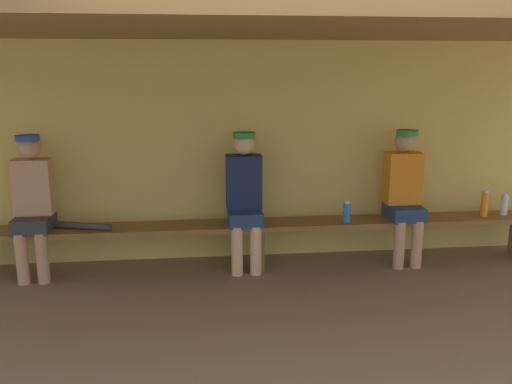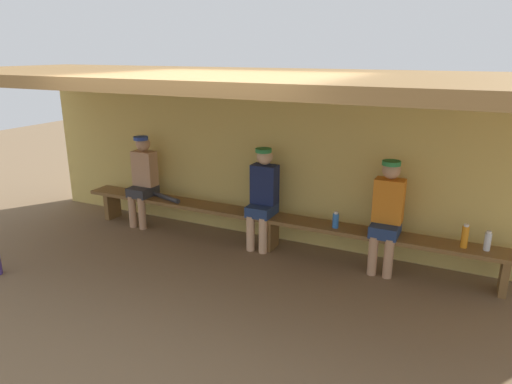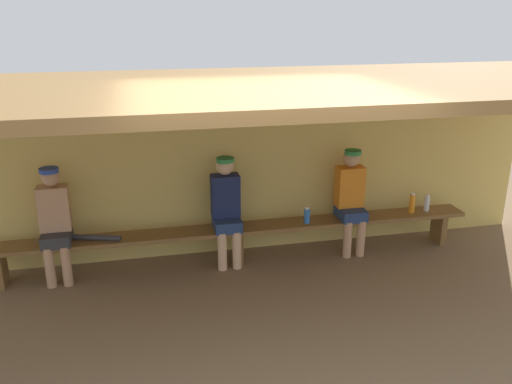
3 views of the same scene
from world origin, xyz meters
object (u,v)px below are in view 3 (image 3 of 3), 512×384
object	(u,v)px
bench	(238,233)
water_bottle_clear	(412,203)
water_bottle_green	(427,203)
baseball_bat	(87,237)
player_middle	(226,206)
water_bottle_orange	(307,216)
player_rightmost	(55,219)
player_in_white	(351,196)

from	to	relation	value
bench	water_bottle_clear	bearing A→B (deg)	-0.29
water_bottle_green	water_bottle_clear	size ratio (longest dim) A/B	0.82
bench	baseball_bat	xyz separation A→B (m)	(-1.78, -0.00, 0.11)
player_middle	water_bottle_orange	distance (m)	1.03
water_bottle_orange	baseball_bat	distance (m)	2.65
bench	water_bottle_green	distance (m)	2.55
water_bottle_green	water_bottle_orange	distance (m)	1.67
player_rightmost	water_bottle_clear	bearing A→B (deg)	-0.20
water_bottle_orange	player_in_white	bearing A→B (deg)	5.11
player_middle	player_in_white	bearing A→B (deg)	0.00
bench	baseball_bat	size ratio (longest dim) A/B	7.57
player_in_white	water_bottle_clear	xyz separation A→B (m)	(0.85, -0.02, -0.16)
water_bottle_green	water_bottle_clear	xyz separation A→B (m)	(-0.23, -0.02, 0.02)
water_bottle_green	baseball_bat	distance (m)	4.32
water_bottle_orange	baseball_bat	xyz separation A→B (m)	(-2.65, 0.05, -0.06)
player_middle	water_bottle_green	distance (m)	2.69
player_rightmost	water_bottle_clear	xyz separation A→B (m)	(4.42, -0.02, -0.16)
water_bottle_green	water_bottle_clear	bearing A→B (deg)	-173.92
player_rightmost	baseball_bat	xyz separation A→B (m)	(0.33, -0.00, -0.25)
player_middle	player_rightmost	distance (m)	1.97
player_middle	water_bottle_clear	bearing A→B (deg)	-0.35
player_in_white	baseball_bat	bearing A→B (deg)	-179.94
player_in_white	player_rightmost	bearing A→B (deg)	180.00
player_middle	bench	bearing A→B (deg)	-1.47
water_bottle_green	player_middle	bearing A→B (deg)	-179.80
player_middle	baseball_bat	world-z (taller)	player_middle
player_middle	water_bottle_orange	xyz separation A→B (m)	(1.01, -0.05, -0.19)
player_middle	water_bottle_green	world-z (taller)	player_middle
bench	player_in_white	xyz separation A→B (m)	(1.46, 0.00, 0.36)
water_bottle_clear	player_rightmost	bearing A→B (deg)	179.80
player_rightmost	water_bottle_orange	distance (m)	2.98
water_bottle_orange	water_bottle_clear	distance (m)	1.45
water_bottle_green	water_bottle_orange	bearing A→B (deg)	-177.87
bench	player_rightmost	distance (m)	2.14
water_bottle_orange	water_bottle_green	bearing A→B (deg)	2.13
bench	player_in_white	distance (m)	1.50
water_bottle_clear	baseball_bat	size ratio (longest dim) A/B	0.34
player_in_white	water_bottle_green	distance (m)	1.10
bench	water_bottle_orange	distance (m)	0.89
water_bottle_green	water_bottle_orange	size ratio (longest dim) A/B	1.09
player_rightmost	bench	bearing A→B (deg)	-0.10
player_in_white	water_bottle_orange	world-z (taller)	player_in_white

